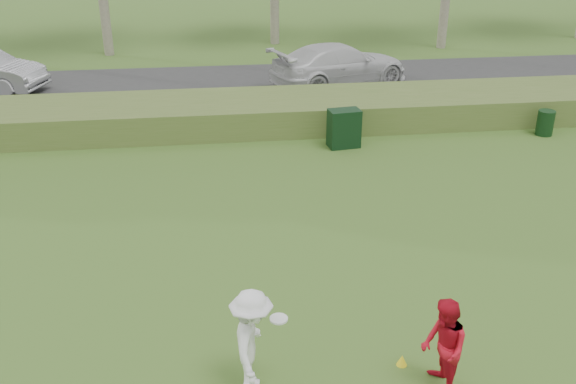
{
  "coord_description": "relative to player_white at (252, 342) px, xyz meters",
  "views": [
    {
      "loc": [
        -1.55,
        -7.88,
        6.89
      ],
      "look_at": [
        0.0,
        4.0,
        1.3
      ],
      "focal_mm": 40.0,
      "sensor_mm": 36.0,
      "label": 1
    }
  ],
  "objects": [
    {
      "name": "ground",
      "position": [
        1.09,
        0.23,
        -0.87
      ],
      "size": [
        120.0,
        120.0,
        0.0
      ],
      "primitive_type": "plane",
      "color": "#375E1F",
      "rests_on": "ground"
    },
    {
      "name": "reed_strip",
      "position": [
        1.09,
        12.23,
        -0.42
      ],
      "size": [
        80.0,
        3.0,
        0.9
      ],
      "primitive_type": "cube",
      "color": "#4A6528",
      "rests_on": "ground"
    },
    {
      "name": "park_road",
      "position": [
        1.09,
        17.23,
        -0.84
      ],
      "size": [
        80.0,
        6.0,
        0.06
      ],
      "primitive_type": "cube",
      "color": "#2D2D2D",
      "rests_on": "ground"
    },
    {
      "name": "player_white",
      "position": [
        0.0,
        0.0,
        0.0
      ],
      "size": [
        0.94,
        1.21,
        1.74
      ],
      "rotation": [
        0.0,
        0.0,
        1.41
      ],
      "color": "white",
      "rests_on": "ground"
    },
    {
      "name": "player_red",
      "position": [
        2.8,
        -0.4,
        -0.07
      ],
      "size": [
        0.64,
        0.81,
        1.59
      ],
      "primitive_type": "imported",
      "rotation": [
        0.0,
        0.0,
        -1.63
      ],
      "color": "red",
      "rests_on": "ground"
    },
    {
      "name": "cone_yellow",
      "position": [
        2.41,
        0.23,
        -0.77
      ],
      "size": [
        0.17,
        0.17,
        0.19
      ],
      "primitive_type": "cone",
      "color": "yellow",
      "rests_on": "ground"
    },
    {
      "name": "utility_cabinet",
      "position": [
        3.51,
        10.0,
        -0.3
      ],
      "size": [
        0.98,
        0.68,
        1.14
      ],
      "primitive_type": "cube",
      "rotation": [
        0.0,
        0.0,
        0.13
      ],
      "color": "black",
      "rests_on": "ground"
    },
    {
      "name": "trash_bin",
      "position": [
        9.97,
        10.2,
        -0.48
      ],
      "size": [
        0.66,
        0.66,
        0.78
      ],
      "primitive_type": "cylinder",
      "rotation": [
        0.0,
        0.0,
        -0.32
      ],
      "color": "black",
      "rests_on": "ground"
    },
    {
      "name": "car_right",
      "position": [
        4.71,
        16.54,
        -0.01
      ],
      "size": [
        5.94,
        4.0,
        1.6
      ],
      "primitive_type": "imported",
      "rotation": [
        0.0,
        0.0,
        1.92
      ],
      "color": "silver",
      "rests_on": "park_road"
    }
  ]
}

